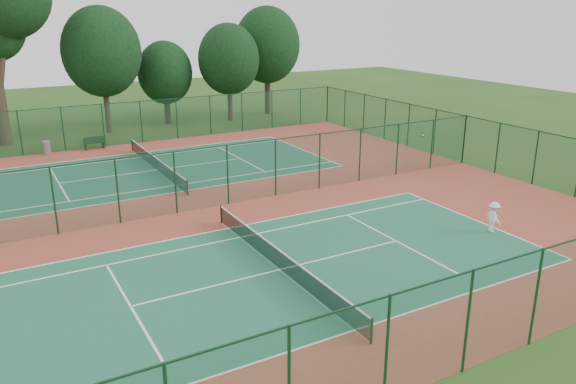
# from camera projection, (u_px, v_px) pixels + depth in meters

# --- Properties ---
(ground) EXTENTS (120.00, 120.00, 0.00)m
(ground) POSITION_uv_depth(u_px,v_px,m) (204.00, 208.00, 31.56)
(ground) COLOR #284D18
(ground) RESTS_ON ground
(red_pad) EXTENTS (40.00, 36.00, 0.01)m
(red_pad) POSITION_uv_depth(u_px,v_px,m) (204.00, 208.00, 31.56)
(red_pad) COLOR brown
(red_pad) RESTS_ON ground
(court_near) EXTENTS (23.77, 10.97, 0.01)m
(court_near) POSITION_uv_depth(u_px,v_px,m) (280.00, 270.00, 24.10)
(court_near) COLOR #1F6346
(court_near) RESTS_ON red_pad
(court_far) EXTENTS (23.77, 10.97, 0.01)m
(court_far) POSITION_uv_depth(u_px,v_px,m) (156.00, 170.00, 39.02)
(court_far) COLOR #1B563A
(court_far) RESTS_ON red_pad
(fence_north) EXTENTS (40.00, 0.09, 3.50)m
(fence_north) POSITION_uv_depth(u_px,v_px,m) (123.00, 123.00, 45.93)
(fence_north) COLOR #17472B
(fence_north) RESTS_ON ground
(fence_south) EXTENTS (40.00, 0.09, 3.50)m
(fence_south) POSITION_uv_depth(u_px,v_px,m) (429.00, 336.00, 16.10)
(fence_south) COLOR #194D2F
(fence_south) RESTS_ON ground
(fence_east) EXTENTS (0.09, 36.00, 3.50)m
(fence_east) POSITION_uv_depth(u_px,v_px,m) (464.00, 139.00, 40.32)
(fence_east) COLOR #1A5034
(fence_east) RESTS_ON ground
(fence_divider) EXTENTS (40.00, 0.09, 3.50)m
(fence_divider) POSITION_uv_depth(u_px,v_px,m) (202.00, 178.00, 31.02)
(fence_divider) COLOR #1A4E34
(fence_divider) RESTS_ON ground
(tennis_net_near) EXTENTS (0.10, 12.90, 0.97)m
(tennis_net_near) POSITION_uv_depth(u_px,v_px,m) (280.00, 259.00, 23.93)
(tennis_net_near) COLOR #12331C
(tennis_net_near) RESTS_ON ground
(tennis_net_far) EXTENTS (0.10, 12.90, 0.97)m
(tennis_net_far) POSITION_uv_depth(u_px,v_px,m) (156.00, 163.00, 38.85)
(tennis_net_far) COLOR #14381B
(tennis_net_far) RESTS_ON ground
(player_near) EXTENTS (0.80, 1.12, 1.56)m
(player_near) POSITION_uv_depth(u_px,v_px,m) (494.00, 217.00, 27.98)
(player_near) COLOR white
(player_near) RESTS_ON court_near
(trash_bin) EXTENTS (0.60, 0.60, 1.03)m
(trash_bin) POSITION_uv_depth(u_px,v_px,m) (47.00, 148.00, 43.08)
(trash_bin) COLOR gray
(trash_bin) RESTS_ON red_pad
(bench) EXTENTS (1.73, 0.59, 1.06)m
(bench) POSITION_uv_depth(u_px,v_px,m) (94.00, 143.00, 44.67)
(bench) COLOR black
(bench) RESTS_ON red_pad
(stray_ball_a) EXTENTS (0.07, 0.07, 0.07)m
(stray_ball_a) POSITION_uv_depth(u_px,v_px,m) (316.00, 190.00, 34.61)
(stray_ball_a) COLOR #ADCC2F
(stray_ball_a) RESTS_ON red_pad
(stray_ball_b) EXTENTS (0.07, 0.07, 0.07)m
(stray_ball_b) POSITION_uv_depth(u_px,v_px,m) (316.00, 191.00, 34.45)
(stray_ball_b) COLOR #C3E134
(stray_ball_b) RESTS_ON red_pad
(stray_ball_c) EXTENTS (0.06, 0.06, 0.06)m
(stray_ball_c) POSITION_uv_depth(u_px,v_px,m) (187.00, 212.00, 30.89)
(stray_ball_c) COLOR gold
(stray_ball_c) RESTS_ON red_pad
(evergreen_row) EXTENTS (39.00, 5.00, 12.00)m
(evergreen_row) POSITION_uv_depth(u_px,v_px,m) (113.00, 130.00, 51.89)
(evergreen_row) COLOR black
(evergreen_row) RESTS_ON ground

